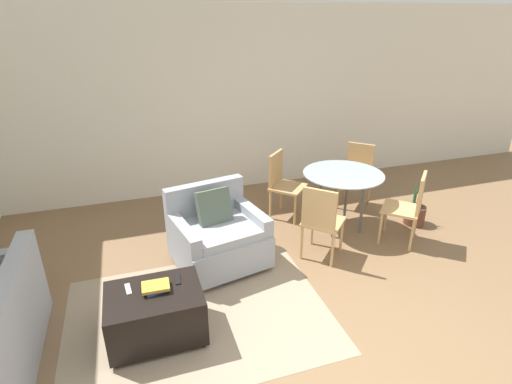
{
  "coord_description": "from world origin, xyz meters",
  "views": [
    {
      "loc": [
        -1.37,
        -1.97,
        2.55
      ],
      "look_at": [
        -0.09,
        1.91,
        0.75
      ],
      "focal_mm": 28.0,
      "sensor_mm": 36.0,
      "label": 1
    }
  ],
  "objects_px": {
    "tv_remote_secondary": "(128,289)",
    "dining_table": "(343,181)",
    "dining_chair_near_right": "(410,204)",
    "book_stack": "(156,287)",
    "dining_chair_far_left": "(282,181)",
    "dining_chair_far_right": "(357,171)",
    "dining_chair_near_left": "(321,218)",
    "ottoman": "(156,313)",
    "armchair": "(218,236)",
    "tv_remote_primary": "(178,279)",
    "potted_plant_small": "(415,212)"
  },
  "relations": [
    {
      "from": "dining_chair_near_left",
      "to": "dining_chair_far_right",
      "type": "bearing_deg",
      "value": 45.0
    },
    {
      "from": "armchair",
      "to": "dining_table",
      "type": "xyz_separation_m",
      "value": [
        1.69,
        0.31,
        0.32
      ]
    },
    {
      "from": "tv_remote_secondary",
      "to": "potted_plant_small",
      "type": "xyz_separation_m",
      "value": [
        3.66,
        0.92,
        -0.3
      ]
    },
    {
      "from": "armchair",
      "to": "book_stack",
      "type": "distance_m",
      "value": 1.17
    },
    {
      "from": "book_stack",
      "to": "armchair",
      "type": "bearing_deg",
      "value": 51.21
    },
    {
      "from": "dining_chair_far_right",
      "to": "dining_table",
      "type": "bearing_deg",
      "value": -135.0
    },
    {
      "from": "potted_plant_small",
      "to": "armchair",
      "type": "bearing_deg",
      "value": -178.0
    },
    {
      "from": "tv_remote_primary",
      "to": "book_stack",
      "type": "bearing_deg",
      "value": -155.35
    },
    {
      "from": "book_stack",
      "to": "potted_plant_small",
      "type": "xyz_separation_m",
      "value": [
        3.43,
        1.0,
        -0.32
      ]
    },
    {
      "from": "armchair",
      "to": "dining_chair_near_left",
      "type": "height_order",
      "value": "dining_chair_near_left"
    },
    {
      "from": "book_stack",
      "to": "ottoman",
      "type": "bearing_deg",
      "value": -135.38
    },
    {
      "from": "ottoman",
      "to": "dining_chair_far_left",
      "type": "distance_m",
      "value": 2.62
    },
    {
      "from": "book_stack",
      "to": "potted_plant_small",
      "type": "bearing_deg",
      "value": 16.28
    },
    {
      "from": "dining_table",
      "to": "dining_chair_far_left",
      "type": "height_order",
      "value": "dining_chair_far_left"
    },
    {
      "from": "tv_remote_primary",
      "to": "tv_remote_secondary",
      "type": "xyz_separation_m",
      "value": [
        -0.41,
        -0.01,
        0.0
      ]
    },
    {
      "from": "armchair",
      "to": "potted_plant_small",
      "type": "relative_size",
      "value": 1.73
    },
    {
      "from": "book_stack",
      "to": "dining_chair_near_right",
      "type": "relative_size",
      "value": 0.26
    },
    {
      "from": "dining_table",
      "to": "potted_plant_small",
      "type": "relative_size",
      "value": 1.61
    },
    {
      "from": "armchair",
      "to": "dining_chair_far_left",
      "type": "relative_size",
      "value": 1.19
    },
    {
      "from": "dining_chair_near_right",
      "to": "dining_chair_far_left",
      "type": "distance_m",
      "value": 1.64
    },
    {
      "from": "tv_remote_secondary",
      "to": "dining_chair_far_left",
      "type": "distance_m",
      "value": 2.68
    },
    {
      "from": "book_stack",
      "to": "dining_chair_near_right",
      "type": "bearing_deg",
      "value": 11.97
    },
    {
      "from": "dining_chair_near_right",
      "to": "dining_chair_far_right",
      "type": "xyz_separation_m",
      "value": [
        0.0,
        1.16,
        0.0
      ]
    },
    {
      "from": "dining_table",
      "to": "dining_chair_far_left",
      "type": "xyz_separation_m",
      "value": [
        -0.58,
        0.58,
        -0.15
      ]
    },
    {
      "from": "tv_remote_secondary",
      "to": "dining_table",
      "type": "bearing_deg",
      "value": 23.21
    },
    {
      "from": "dining_table",
      "to": "dining_chair_near_right",
      "type": "xyz_separation_m",
      "value": [
        0.58,
        -0.58,
        -0.15
      ]
    },
    {
      "from": "dining_chair_near_right",
      "to": "dining_chair_far_left",
      "type": "bearing_deg",
      "value": 135.0
    },
    {
      "from": "ottoman",
      "to": "armchair",
      "type": "bearing_deg",
      "value": 50.99
    },
    {
      "from": "dining_table",
      "to": "dining_chair_near_left",
      "type": "xyz_separation_m",
      "value": [
        -0.58,
        -0.58,
        -0.15
      ]
    },
    {
      "from": "ottoman",
      "to": "potted_plant_small",
      "type": "height_order",
      "value": "potted_plant_small"
    },
    {
      "from": "ottoman",
      "to": "tv_remote_primary",
      "type": "bearing_deg",
      "value": 27.83
    },
    {
      "from": "ottoman",
      "to": "dining_table",
      "type": "relative_size",
      "value": 0.79
    },
    {
      "from": "armchair",
      "to": "tv_remote_secondary",
      "type": "distance_m",
      "value": 1.27
    },
    {
      "from": "dining_chair_near_left",
      "to": "potted_plant_small",
      "type": "xyz_separation_m",
      "value": [
        1.59,
        0.37,
        -0.35
      ]
    },
    {
      "from": "dining_chair_far_right",
      "to": "potted_plant_small",
      "type": "relative_size",
      "value": 1.45
    },
    {
      "from": "book_stack",
      "to": "tv_remote_secondary",
      "type": "distance_m",
      "value": 0.24
    },
    {
      "from": "dining_table",
      "to": "tv_remote_secondary",
      "type": "bearing_deg",
      "value": -156.79
    },
    {
      "from": "potted_plant_small",
      "to": "tv_remote_primary",
      "type": "bearing_deg",
      "value": -164.24
    },
    {
      "from": "book_stack",
      "to": "dining_chair_near_left",
      "type": "bearing_deg",
      "value": 19.06
    },
    {
      "from": "dining_chair_near_left",
      "to": "dining_chair_far_left",
      "type": "xyz_separation_m",
      "value": [
        0.0,
        1.16,
        0.0
      ]
    },
    {
      "from": "armchair",
      "to": "dining_table",
      "type": "distance_m",
      "value": 1.75
    },
    {
      "from": "dining_chair_near_right",
      "to": "book_stack",
      "type": "bearing_deg",
      "value": -168.03
    },
    {
      "from": "dining_chair_far_right",
      "to": "potted_plant_small",
      "type": "xyz_separation_m",
      "value": [
        0.43,
        -0.79,
        -0.35
      ]
    },
    {
      "from": "dining_table",
      "to": "ottoman",
      "type": "bearing_deg",
      "value": -153.07
    },
    {
      "from": "dining_chair_near_right",
      "to": "dining_chair_far_left",
      "type": "xyz_separation_m",
      "value": [
        -1.16,
        1.16,
        0.0
      ]
    },
    {
      "from": "armchair",
      "to": "dining_table",
      "type": "relative_size",
      "value": 1.07
    },
    {
      "from": "dining_table",
      "to": "dining_chair_far_left",
      "type": "distance_m",
      "value": 0.83
    },
    {
      "from": "book_stack",
      "to": "dining_chair_far_right",
      "type": "distance_m",
      "value": 3.5
    },
    {
      "from": "dining_table",
      "to": "dining_chair_far_right",
      "type": "relative_size",
      "value": 1.11
    },
    {
      "from": "dining_chair_near_right",
      "to": "tv_remote_primary",
      "type": "bearing_deg",
      "value": -168.95
    }
  ]
}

